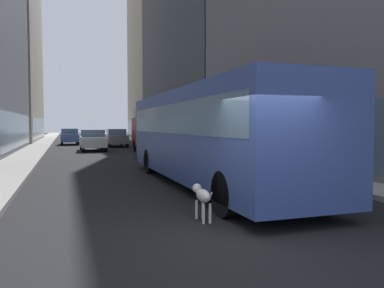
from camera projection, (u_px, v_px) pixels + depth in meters
name	position (u px, v px, depth m)	size (l,w,h in m)	color
ground_plane	(97.00, 144.00, 39.81)	(120.00, 120.00, 0.00)	black
sidewalk_left	(40.00, 144.00, 37.99)	(2.40, 110.00, 0.15)	gray
sidewalk_right	(150.00, 142.00, 41.62)	(2.40, 110.00, 0.15)	#ADA89E
building_right_far	(162.00, 47.00, 61.23)	(8.16, 19.72, 29.62)	#A0937F
transit_bus	(206.00, 131.00, 12.25)	(2.78, 11.53, 3.05)	#33478C
car_grey_wagon	(116.00, 138.00, 34.49)	(1.72, 4.45, 1.62)	slate
car_blue_hatchback	(70.00, 136.00, 37.93)	(1.73, 4.04, 1.62)	#4C6BB7
car_white_van	(93.00, 140.00, 28.83)	(1.82, 3.92, 1.62)	silver
box_truck	(158.00, 130.00, 25.57)	(2.30, 7.50, 3.05)	#A51919
dalmatian_dog	(202.00, 196.00, 7.75)	(0.22, 0.96, 0.72)	white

